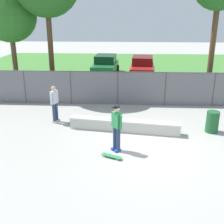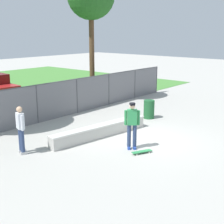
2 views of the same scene
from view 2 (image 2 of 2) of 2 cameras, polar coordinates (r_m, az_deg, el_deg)
ground_plane at (r=13.67m, az=5.79°, el=-4.95°), size 80.00×80.00×0.00m
concrete_ledge at (r=13.90m, az=-2.07°, el=-3.37°), size 5.01×1.17×0.54m
skateboarder at (r=12.32m, az=3.59°, el=-2.04°), size 0.44×0.48×1.84m
skateboard at (r=12.18m, az=5.34°, el=-7.03°), size 0.81×0.51×0.09m
chainlink_fence at (r=17.02m, az=-9.55°, el=2.44°), size 18.94×0.07×1.94m
bystander at (r=12.29m, az=-15.96°, el=-2.73°), size 0.36×0.58×1.82m
trash_bin at (r=16.90m, az=6.61°, el=0.49°), size 0.56×0.56×0.97m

